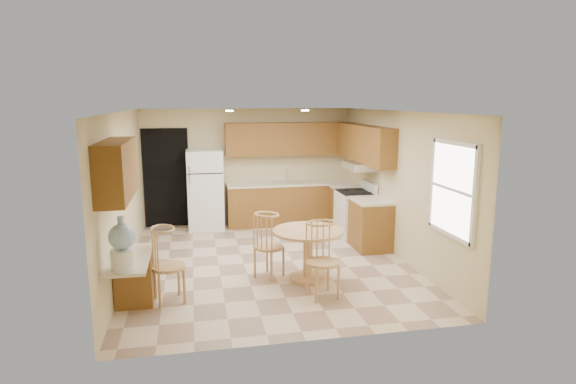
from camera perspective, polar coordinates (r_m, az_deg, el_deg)
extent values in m
plane|color=beige|center=(8.17, -2.35, -8.28)|extent=(5.50, 5.50, 0.00)
cube|color=white|center=(7.72, -2.50, 9.53)|extent=(4.50, 5.50, 0.02)
cube|color=beige|center=(10.54, -4.73, 3.04)|extent=(4.50, 0.02, 2.50)
cube|color=beige|center=(5.22, 2.24, -5.03)|extent=(4.50, 0.02, 2.50)
cube|color=beige|center=(7.83, -18.91, -0.23)|extent=(0.02, 5.50, 2.50)
cube|color=beige|center=(8.48, 12.77, 0.90)|extent=(0.02, 5.50, 2.50)
cube|color=black|center=(10.50, -14.23, 1.61)|extent=(0.90, 0.02, 2.10)
cube|color=brown|center=(10.52, 0.27, -1.44)|extent=(2.75, 0.60, 0.87)
cube|color=beige|center=(10.44, 0.27, 1.00)|extent=(2.75, 0.63, 0.04)
cube|color=brown|center=(10.23, 6.85, -1.88)|extent=(0.60, 0.59, 0.87)
cube|color=beige|center=(10.14, 6.91, 0.63)|extent=(0.63, 0.59, 0.04)
cube|color=brown|center=(8.90, 9.74, -3.89)|extent=(0.60, 0.80, 0.87)
cube|color=beige|center=(8.80, 9.84, -1.02)|extent=(0.63, 0.80, 0.04)
cube|color=brown|center=(10.45, 0.13, 6.32)|extent=(2.75, 0.33, 0.70)
cube|color=brown|center=(9.46, 9.03, 5.71)|extent=(0.33, 2.42, 0.70)
cube|color=brown|center=(6.15, -19.64, 2.50)|extent=(0.33, 1.40, 0.70)
cube|color=silver|center=(10.43, 0.13, 1.12)|extent=(0.78, 0.44, 0.01)
cube|color=silver|center=(9.45, 8.54, 3.09)|extent=(0.50, 0.76, 0.14)
cube|color=brown|center=(6.77, -17.77, -9.70)|extent=(0.48, 0.42, 0.72)
cube|color=beige|center=(6.29, -18.36, -7.57)|extent=(0.50, 1.20, 0.04)
cube|color=white|center=(6.81, 18.99, 0.31)|extent=(0.05, 1.00, 1.20)
cube|color=white|center=(6.72, 19.24, 5.50)|extent=(0.05, 1.10, 0.06)
cube|color=white|center=(6.94, 18.60, -4.74)|extent=(0.05, 1.10, 0.06)
cube|color=white|center=(6.36, 21.29, -0.56)|extent=(0.05, 0.06, 1.28)
cube|color=white|center=(7.26, 16.84, 1.06)|extent=(0.05, 0.06, 1.28)
cylinder|color=white|center=(8.85, -6.95, 9.54)|extent=(0.14, 0.14, 0.02)
cylinder|color=white|center=(9.07, 2.03, 9.64)|extent=(0.14, 0.14, 0.02)
cube|color=white|center=(10.20, -9.77, 0.28)|extent=(0.73, 0.69, 1.66)
cube|color=black|center=(9.79, -9.79, 2.16)|extent=(0.72, 0.01, 0.02)
cube|color=silver|center=(9.79, -11.57, 1.52)|extent=(0.03, 0.03, 0.18)
cube|color=silver|center=(9.76, -11.61, 2.66)|extent=(0.03, 0.03, 0.14)
cube|color=white|center=(9.60, 7.92, -2.66)|extent=(0.65, 0.76, 0.90)
cube|color=black|center=(9.50, 7.99, 0.00)|extent=(0.64, 0.75, 0.02)
cube|color=white|center=(9.58, 9.59, 0.62)|extent=(0.06, 0.76, 0.18)
cylinder|color=tan|center=(7.39, 2.35, -10.13)|extent=(0.57, 0.57, 0.06)
cylinder|color=tan|center=(7.27, 2.37, -7.55)|extent=(0.14, 0.14, 0.70)
cylinder|color=tan|center=(7.16, 2.40, -4.66)|extent=(1.06, 1.06, 0.04)
cylinder|color=tan|center=(7.38, -2.26, -6.55)|extent=(0.44, 0.44, 0.04)
cylinder|color=tan|center=(7.58, -3.62, -7.96)|extent=(0.04, 0.04, 0.47)
cylinder|color=tan|center=(7.62, -1.26, -7.83)|extent=(0.04, 0.04, 0.47)
cylinder|color=tan|center=(7.28, -3.29, -8.75)|extent=(0.04, 0.04, 0.47)
cylinder|color=tan|center=(7.33, -0.83, -8.60)|extent=(0.04, 0.04, 0.47)
cylinder|color=tan|center=(6.65, 4.13, -8.34)|extent=(0.46, 0.46, 0.04)
cylinder|color=tan|center=(6.85, 2.39, -9.94)|extent=(0.04, 0.04, 0.49)
cylinder|color=tan|center=(6.93, 5.07, -9.73)|extent=(0.04, 0.04, 0.49)
cylinder|color=tan|center=(6.55, 3.08, -10.94)|extent=(0.04, 0.04, 0.49)
cylinder|color=tan|center=(6.64, 5.87, -10.69)|extent=(0.04, 0.04, 0.49)
cylinder|color=tan|center=(6.69, -13.96, -8.63)|extent=(0.45, 0.45, 0.04)
cylinder|color=tan|center=(6.93, -15.16, -10.11)|extent=(0.04, 0.04, 0.48)
cylinder|color=tan|center=(6.91, -12.46, -10.04)|extent=(0.04, 0.04, 0.48)
cylinder|color=tan|center=(6.63, -15.34, -11.10)|extent=(0.04, 0.04, 0.48)
cylinder|color=tan|center=(6.61, -12.51, -11.02)|extent=(0.04, 0.04, 0.48)
cylinder|color=white|center=(5.85, -18.93, -7.56)|extent=(0.28, 0.28, 0.24)
sphere|color=#8FB8DE|center=(5.77, -19.10, -5.03)|extent=(0.30, 0.30, 0.30)
cylinder|color=#8FB8DE|center=(5.72, -19.22, -3.16)|extent=(0.08, 0.08, 0.09)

